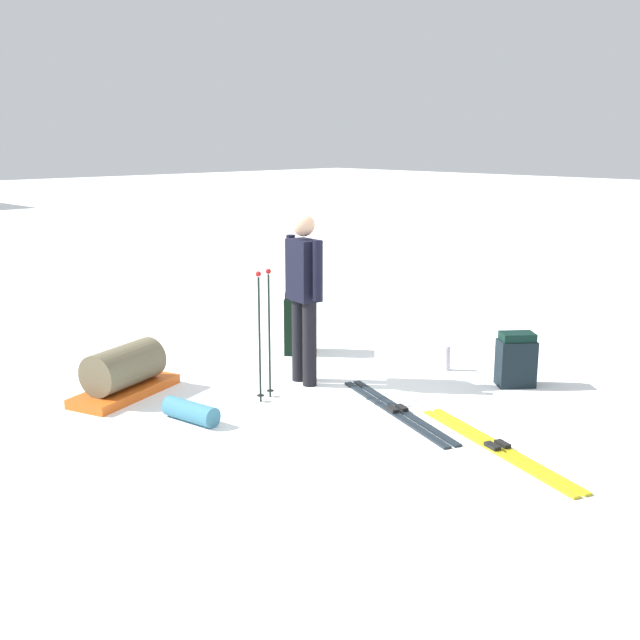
% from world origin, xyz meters
% --- Properties ---
extents(ground_plane, '(80.00, 80.00, 0.00)m').
position_xyz_m(ground_plane, '(0.00, 0.00, 0.00)').
color(ground_plane, white).
extents(skier_standing, '(0.28, 0.56, 1.70)m').
position_xyz_m(skier_standing, '(0.03, 0.26, 0.95)').
color(skier_standing, black).
rests_on(skier_standing, ground_plane).
extents(ski_pair_near, '(0.78, 1.78, 0.05)m').
position_xyz_m(ski_pair_near, '(0.05, -0.95, 0.01)').
color(ski_pair_near, black).
rests_on(ski_pair_near, ground_plane).
extents(ski_pair_far, '(0.77, 1.85, 0.05)m').
position_xyz_m(ski_pair_far, '(-0.02, -2.06, 0.01)').
color(ski_pair_far, '#B3A218').
rests_on(ski_pair_far, ground_plane).
extents(backpack_large_dark, '(0.41, 0.40, 0.72)m').
position_xyz_m(backpack_large_dark, '(0.73, 1.18, 0.36)').
color(backpack_large_dark, black).
rests_on(backpack_large_dark, ground_plane).
extents(backpack_bright, '(0.43, 0.41, 0.54)m').
position_xyz_m(backpack_bright, '(1.49, -1.25, 0.27)').
color(backpack_bright, black).
rests_on(backpack_bright, ground_plane).
extents(ski_poles_planted_near, '(0.23, 0.12, 1.24)m').
position_xyz_m(ski_poles_planted_near, '(-0.58, 0.14, 0.69)').
color(ski_poles_planted_near, black).
rests_on(ski_poles_planted_near, ground_plane).
extents(gear_sled, '(1.21, 0.80, 0.49)m').
position_xyz_m(gear_sled, '(-1.48, 1.15, 0.22)').
color(gear_sled, '#DA5819').
rests_on(gear_sled, ground_plane).
extents(sleeping_mat_rolled, '(0.27, 0.57, 0.18)m').
position_xyz_m(sleeping_mat_rolled, '(-1.43, 0.13, 0.09)').
color(sleeping_mat_rolled, teal).
rests_on(sleeping_mat_rolled, ground_plane).
extents(thermos_bottle, '(0.07, 0.07, 0.26)m').
position_xyz_m(thermos_bottle, '(1.42, -0.46, 0.13)').
color(thermos_bottle, '#B7AEC1').
rests_on(thermos_bottle, ground_plane).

